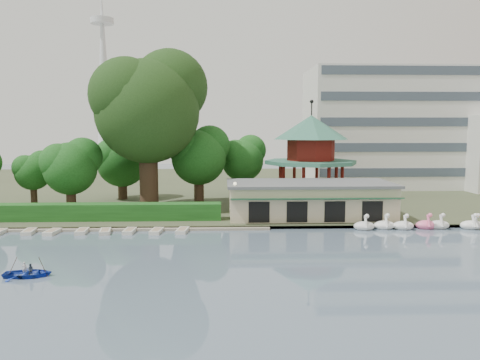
{
  "coord_description": "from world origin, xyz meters",
  "views": [
    {
      "loc": [
        0.29,
        -30.16,
        10.22
      ],
      "look_at": [
        2.0,
        18.0,
        5.0
      ],
      "focal_mm": 35.0,
      "sensor_mm": 36.0,
      "label": 1
    }
  ],
  "objects_px": {
    "dock": "(103,229)",
    "boathouse": "(309,199)",
    "big_tree": "(149,103)",
    "rowboat_with_passengers": "(28,270)",
    "pavilion": "(311,150)"
  },
  "relations": [
    {
      "from": "dock",
      "to": "boathouse",
      "type": "distance_m",
      "value": 22.62
    },
    {
      "from": "dock",
      "to": "big_tree",
      "type": "distance_m",
      "value": 17.55
    },
    {
      "from": "big_tree",
      "to": "rowboat_with_passengers",
      "type": "bearing_deg",
      "value": -99.91
    },
    {
      "from": "pavilion",
      "to": "rowboat_with_passengers",
      "type": "height_order",
      "value": "pavilion"
    },
    {
      "from": "dock",
      "to": "big_tree",
      "type": "xyz_separation_m",
      "value": [
        3.17,
        11.01,
        13.3
      ]
    },
    {
      "from": "big_tree",
      "to": "rowboat_with_passengers",
      "type": "height_order",
      "value": "big_tree"
    },
    {
      "from": "dock",
      "to": "big_tree",
      "type": "height_order",
      "value": "big_tree"
    },
    {
      "from": "big_tree",
      "to": "boathouse",
      "type": "bearing_deg",
      "value": -18.32
    },
    {
      "from": "boathouse",
      "to": "big_tree",
      "type": "relative_size",
      "value": 0.93
    },
    {
      "from": "dock",
      "to": "boathouse",
      "type": "bearing_deg",
      "value": 12.24
    },
    {
      "from": "boathouse",
      "to": "big_tree",
      "type": "bearing_deg",
      "value": 161.68
    },
    {
      "from": "boathouse",
      "to": "pavilion",
      "type": "relative_size",
      "value": 1.38
    },
    {
      "from": "big_tree",
      "to": "dock",
      "type": "bearing_deg",
      "value": -106.08
    },
    {
      "from": "boathouse",
      "to": "rowboat_with_passengers",
      "type": "xyz_separation_m",
      "value": [
        -23.4,
        -19.92,
        -1.89
      ]
    },
    {
      "from": "boathouse",
      "to": "big_tree",
      "type": "height_order",
      "value": "big_tree"
    }
  ]
}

